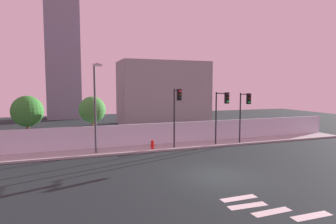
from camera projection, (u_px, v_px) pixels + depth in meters
The scene contains 13 objects.
ground_plane at pixel (217, 176), 16.51m from camera, with size 80.00×80.00×0.00m, color black.
sidewalk at pixel (168, 147), 24.18m from camera, with size 36.00×2.40×0.15m, color #A0A0A0.
perimeter_wall at pixel (163, 133), 25.30m from camera, with size 36.00×0.18×1.80m, color silver.
crosswalk_marking at pixel (266, 208), 12.19m from camera, with size 3.61×3.01×0.01m.
traffic_light_left at pixel (177, 105), 22.94m from camera, with size 0.36×1.09×4.80m.
traffic_light_center at pixel (222, 107), 23.87m from camera, with size 0.35×1.86×4.52m.
traffic_light_right at pixel (245, 107), 24.67m from camera, with size 0.48×1.79×4.42m.
street_lamp_curbside at pixel (95, 101), 21.17m from camera, with size 0.61×1.71×6.61m.
fire_hydrant at pixel (152, 144), 22.94m from camera, with size 0.44×0.26×0.73m.
roadside_tree_leftmost at pixel (27, 111), 22.26m from camera, with size 2.41×2.41×4.43m.
roadside_tree_midleft at pixel (92, 110), 23.93m from camera, with size 2.20×2.20×4.32m.
low_building_distant at pixel (163, 93), 39.77m from camera, with size 12.05×6.00×8.54m, color gray.
tower_on_skyline at pixel (63, 48), 46.01m from camera, with size 5.19×5.00×22.50m, color gray.
Camera 1 is at (-8.16, -14.19, 5.12)m, focal length 30.74 mm.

